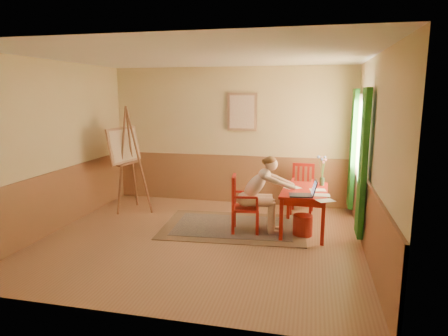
% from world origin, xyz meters
% --- Properties ---
extents(room, '(5.04, 4.54, 2.84)m').
position_xyz_m(room, '(0.00, 0.00, 1.40)').
color(room, '#A87652').
rests_on(room, ground).
extents(wainscot, '(5.00, 4.50, 1.00)m').
position_xyz_m(wainscot, '(0.00, 0.80, 0.50)').
color(wainscot, '#9B6843').
rests_on(wainscot, room).
extents(window, '(0.12, 2.01, 2.20)m').
position_xyz_m(window, '(2.42, 1.10, 1.35)').
color(window, white).
rests_on(window, room).
extents(wall_portrait, '(0.60, 0.05, 0.76)m').
position_xyz_m(wall_portrait, '(0.25, 2.20, 1.90)').
color(wall_portrait, tan).
rests_on(wall_portrait, room).
extents(rug, '(2.52, 1.78, 0.02)m').
position_xyz_m(rug, '(0.39, 0.66, 0.01)').
color(rug, '#8C7251').
rests_on(rug, room).
extents(table, '(0.77, 1.23, 0.72)m').
position_xyz_m(table, '(1.58, 0.71, 0.63)').
color(table, '#B42117').
rests_on(table, room).
extents(chair_left, '(0.49, 0.47, 0.95)m').
position_xyz_m(chair_left, '(0.58, 0.47, 0.48)').
color(chair_left, '#B42117').
rests_on(chair_left, room).
extents(chair_back, '(0.44, 0.46, 0.94)m').
position_xyz_m(chair_back, '(1.51, 1.78, 0.47)').
color(chair_back, '#B42117').
rests_on(chair_back, room).
extents(figure, '(0.97, 0.47, 1.28)m').
position_xyz_m(figure, '(0.87, 0.49, 0.71)').
color(figure, beige).
rests_on(figure, room).
extents(laptop, '(0.44, 0.29, 0.25)m').
position_xyz_m(laptop, '(1.58, 0.28, 0.77)').
color(laptop, '#1E2338').
rests_on(laptop, table).
extents(papers, '(0.82, 0.99, 0.00)m').
position_xyz_m(papers, '(1.72, 0.48, 0.72)').
color(papers, white).
rests_on(papers, table).
extents(vase, '(0.18, 0.26, 0.52)m').
position_xyz_m(vase, '(1.84, 1.07, 0.96)').
color(vase, '#3F724C').
rests_on(vase, table).
extents(wastebasket, '(0.38, 0.38, 0.33)m').
position_xyz_m(wastebasket, '(1.56, 0.52, 0.17)').
color(wastebasket, '#C1382B').
rests_on(wastebasket, room).
extents(easel, '(0.74, 0.91, 2.04)m').
position_xyz_m(easel, '(-1.84, 1.20, 1.21)').
color(easel, brown).
rests_on(easel, room).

